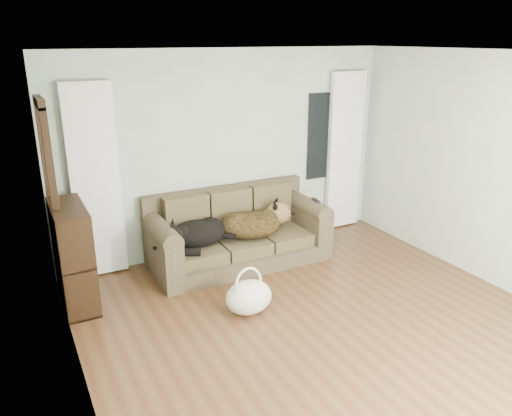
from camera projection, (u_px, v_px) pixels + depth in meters
name	position (u px, v px, depth m)	size (l,w,h in m)	color
floor	(338.00, 338.00, 4.75)	(5.00, 5.00, 0.00)	#482817
ceiling	(356.00, 53.00, 3.91)	(5.00, 5.00, 0.00)	white
wall_back	(228.00, 153.00, 6.43)	(4.50, 0.04, 2.60)	silver
wall_left	(76.00, 260.00, 3.36)	(0.04, 5.00, 2.60)	silver
curtain_left	(95.00, 182.00, 5.68)	(0.55, 0.08, 2.25)	white
curtain_right	(345.00, 152.00, 7.19)	(0.55, 0.08, 2.25)	white
window_pane	(323.00, 136.00, 7.00)	(0.50, 0.03, 1.20)	black
door_casing	(54.00, 207.00, 5.18)	(0.07, 0.60, 2.10)	black
sofa	(239.00, 229.00, 6.22)	(2.20, 0.95, 0.90)	#382B1D
dog_black_lab	(194.00, 235.00, 5.94)	(0.72, 0.50, 0.31)	black
dog_shepherd	(253.00, 225.00, 6.24)	(0.79, 0.56, 0.35)	black
tv_remote	(316.00, 200.00, 6.42)	(0.04, 0.16, 0.02)	black
tote_bag	(249.00, 299.00, 5.14)	(0.50, 0.38, 0.36)	silver
bookshelf	(74.00, 260.00, 5.24)	(0.33, 0.88, 1.10)	black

